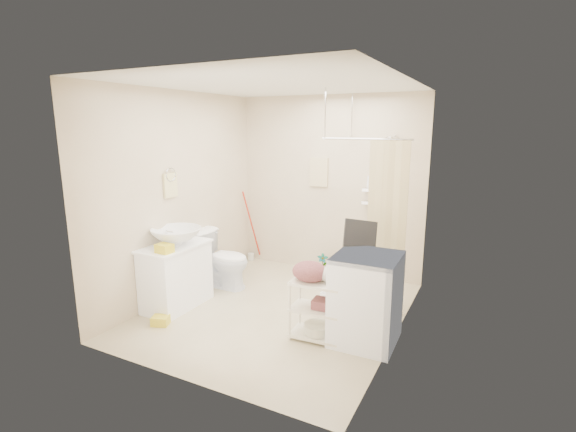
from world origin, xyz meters
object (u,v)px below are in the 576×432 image
at_px(vanity, 176,276).
at_px(laundry_rack, 318,305).
at_px(toilet, 223,259).
at_px(washing_machine, 366,299).

bearing_deg(vanity, laundry_rack, 0.80).
height_order(toilet, washing_machine, washing_machine).
height_order(vanity, toilet, toilet).
distance_m(toilet, washing_machine, 2.26).
bearing_deg(washing_machine, vanity, -176.07).
bearing_deg(washing_machine, toilet, 163.94).
relative_size(vanity, washing_machine, 0.96).
relative_size(vanity, laundry_rack, 1.17).
bearing_deg(laundry_rack, washing_machine, 18.89).
xyz_separation_m(vanity, laundry_rack, (1.85, 0.03, -0.01)).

